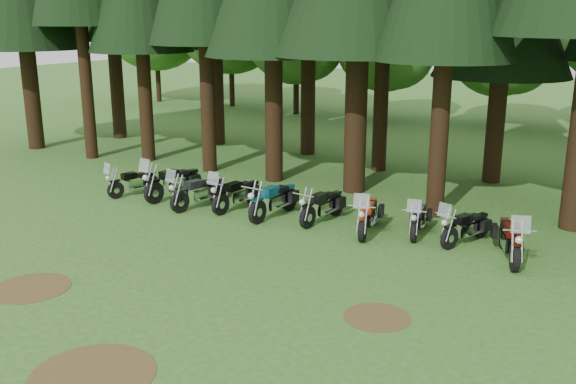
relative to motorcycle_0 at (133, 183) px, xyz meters
name	(u,v)px	position (x,y,z in m)	size (l,w,h in m)	color
ground	(189,283)	(6.45, -5.22, -0.43)	(120.00, 120.00, 0.00)	#2D601E
decid_0	(157,18)	(-15.65, 20.04, 5.47)	(8.00, 7.78, 10.00)	black
decid_1	(233,19)	(-9.54, 20.54, 5.41)	(7.91, 7.69, 9.88)	black
decid_2	(299,34)	(-3.98, 19.55, 4.53)	(6.72, 6.53, 8.40)	black
decid_3	(389,43)	(1.74, 19.91, 4.09)	(6.12, 5.95, 7.65)	black
decid_4	(504,48)	(8.03, 21.10, 3.94)	(5.93, 5.76, 7.41)	black
dirt_patch_0	(31,288)	(3.45, -7.22, -0.42)	(1.80, 1.80, 0.01)	#4C3D1E
dirt_patch_1	(377,317)	(10.95, -4.72, -0.42)	(1.40, 1.40, 0.01)	#4C3D1E
dirt_patch_2	(92,375)	(7.45, -9.22, -0.42)	(2.20, 2.20, 0.01)	#4C3D1E
motorcycle_0	(133,183)	(0.00, 0.00, 0.00)	(0.84, 2.00, 1.28)	black
motorcycle_1	(173,183)	(1.51, 0.34, 0.10)	(0.74, 2.53, 1.59)	black
motorcycle_2	(199,193)	(2.92, -0.12, 0.06)	(0.77, 2.33, 1.47)	black
motorcycle_3	(237,195)	(4.13, 0.32, 0.06)	(0.62, 2.30, 1.44)	black
motorcycle_4	(274,201)	(5.56, 0.23, 0.08)	(0.42, 2.43, 0.99)	black
motorcycle_5	(323,207)	(7.10, 0.51, 0.04)	(0.43, 2.25, 0.91)	black
motorcycle_6	(368,217)	(8.71, 0.19, 0.06)	(0.77, 2.32, 1.46)	black
motorcycle_7	(418,220)	(10.01, 0.77, 0.01)	(0.61, 2.07, 1.30)	black
motorcycle_8	(466,228)	(11.38, 0.68, 0.02)	(1.01, 2.05, 1.33)	black
motorcycle_9	(510,240)	(12.66, 0.02, 0.08)	(1.10, 2.37, 1.52)	black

